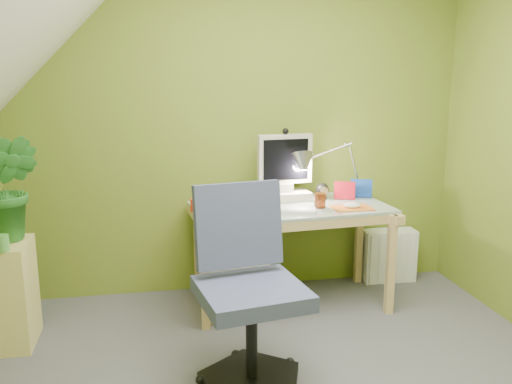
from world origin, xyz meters
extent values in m
cube|color=olive|center=(0.00, 1.60, 1.20)|extent=(3.20, 0.01, 2.40)
cube|color=white|center=(0.20, 1.09, 0.70)|extent=(0.42, 0.24, 0.02)
cube|color=#C8661F|center=(0.66, 1.09, 0.70)|extent=(0.26, 0.19, 0.01)
ellipsoid|color=white|center=(0.66, 1.09, 0.71)|extent=(0.12, 0.07, 0.04)
cylinder|color=maroon|center=(0.46, 1.15, 0.74)|extent=(0.08, 0.08, 0.10)
cube|color=#B61322|center=(0.70, 1.35, 0.76)|extent=(0.14, 0.07, 0.13)
cube|color=#163D99|center=(0.84, 1.39, 0.76)|extent=(0.15, 0.08, 0.13)
cube|color=#A2B67D|center=(-0.12, 1.37, 0.75)|extent=(0.14, 0.04, 0.12)
cube|color=#D4C170|center=(-1.45, 0.96, 0.31)|extent=(0.23, 0.35, 0.62)
imported|color=#256521|center=(-1.42, 1.01, 0.93)|extent=(0.36, 0.30, 0.61)
cylinder|color=#539E42|center=(-1.43, 0.81, 0.67)|extent=(0.07, 0.07, 0.09)
cube|color=white|center=(1.13, 1.50, 0.20)|extent=(0.40, 0.17, 0.40)
camera|label=1|loc=(-0.60, -2.19, 1.57)|focal=38.00mm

